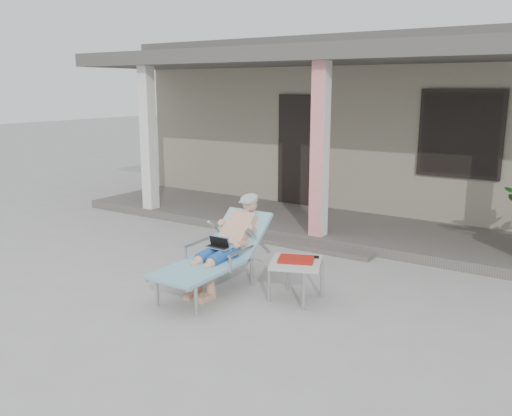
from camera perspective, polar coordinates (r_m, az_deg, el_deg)
The scene contains 7 objects.
ground at distance 6.73m, azimuth -1.82°, elevation -8.16°, with size 60.00×60.00×0.00m, color #9E9E99.
house at distance 12.22m, azimuth 15.94°, elevation 8.77°, with size 10.40×5.40×3.30m.
porch_deck at distance 9.21m, azimuth 8.86°, elevation -2.06°, with size 10.00×2.00×0.15m, color #605B56.
porch_overhang at distance 8.88m, azimuth 9.32°, elevation 15.05°, with size 10.00×2.30×2.85m.
porch_step at distance 8.22m, azimuth 5.55°, elevation -4.04°, with size 2.00×0.30×0.07m, color #605B56.
lounger at distance 6.46m, azimuth -3.71°, elevation -2.55°, with size 0.66×1.75×1.13m.
side_table at distance 6.18m, azimuth 4.25°, elevation -5.95°, with size 0.72×0.72×0.50m.
Camera 1 is at (3.59, -5.16, 2.39)m, focal length 38.00 mm.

